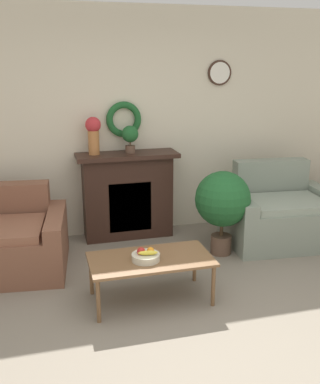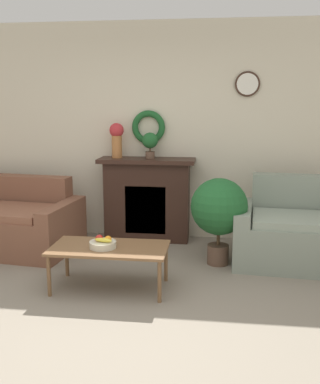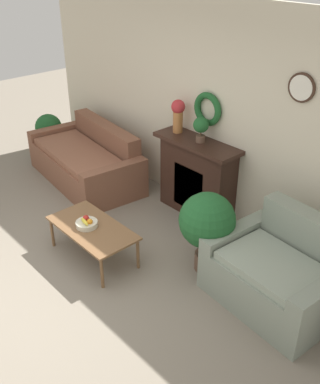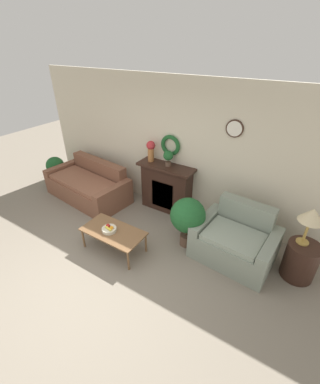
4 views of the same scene
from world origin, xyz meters
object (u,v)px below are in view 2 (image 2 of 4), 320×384
Objects in this scene: vase_on_mantel_left at (117,138)px; potted_plant_on_mantel at (150,142)px; potted_plant_floor_by_loveseat at (219,209)px; loveseat_right at (294,233)px; coffee_table at (109,250)px; fireplace at (147,199)px; fruit_bowl at (103,243)px.

vase_on_mantel_left is 1.35× the size of potted_plant_on_mantel.
loveseat_right is at bearing 12.19° from potted_plant_floor_by_loveseat.
coffee_table is 1.79m from potted_plant_on_mantel.
fruit_bowl is at bearing -95.64° from fireplace.
potted_plant_floor_by_loveseat is (1.28, -0.79, -0.68)m from vase_on_mantel_left.
potted_plant_floor_by_loveseat is at bearing -163.03° from loveseat_right.
fireplace is at bearing 160.93° from potted_plant_on_mantel.
loveseat_right is (1.71, -0.61, -0.20)m from fireplace.
coffee_table is 1.30m from potted_plant_floor_by_loveseat.
potted_plant_floor_by_loveseat is at bearing -42.16° from potted_plant_on_mantel.
vase_on_mantel_left reaches higher than potted_plant_on_mantel.
coffee_table is 1.15× the size of potted_plant_floor_by_loveseat.
fireplace is 1.59m from coffee_table.
coffee_table is 0.10m from fruit_bowl.
fireplace reaches higher than loveseat_right.
fireplace is 0.85m from vase_on_mantel_left.
vase_on_mantel_left reaches higher than fruit_bowl.
fireplace is at bearing 165.06° from loveseat_right.
vase_on_mantel_left reaches higher than potted_plant_floor_by_loveseat.
fruit_bowl is 0.26× the size of potted_plant_floor_by_loveseat.
vase_on_mantel_left is at bearing 99.71° from coffee_table.
coffee_table is (-1.82, -0.96, 0.05)m from loveseat_right.
potted_plant_floor_by_loveseat is at bearing -31.92° from vase_on_mantel_left.
vase_on_mantel_left is at bearing 97.74° from fruit_bowl.
vase_on_mantel_left is 0.42m from potted_plant_on_mantel.
fruit_bowl is at bearing -146.55° from coffee_table.
fireplace is 1.83m from loveseat_right.
coffee_table is (-0.11, -1.58, -0.15)m from fireplace.
potted_plant_on_mantel is (0.20, 1.60, 0.79)m from fruit_bowl.
potted_plant_on_mantel is at bearing 82.83° from fruit_bowl.
coffee_table is at bearing -147.32° from loveseat_right.
potted_plant_floor_by_loveseat is at bearing 37.85° from fruit_bowl.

